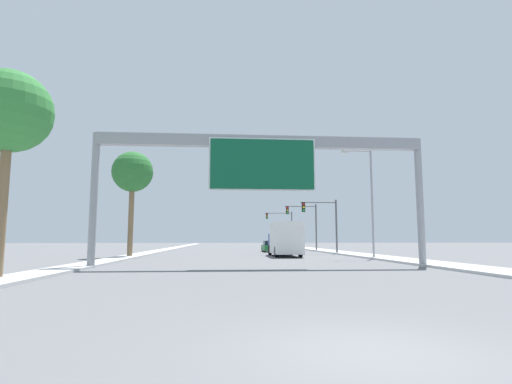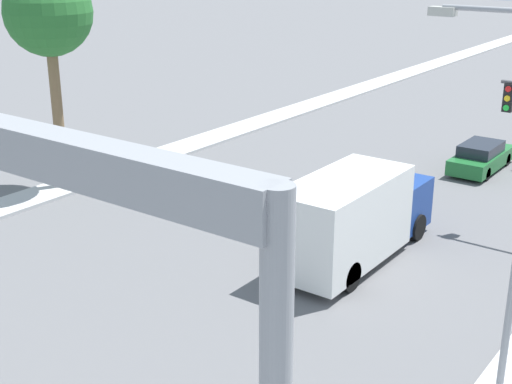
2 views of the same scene
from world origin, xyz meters
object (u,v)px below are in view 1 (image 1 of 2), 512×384
sign_gantry (262,159)px  street_lamp_right (368,194)px  car_mid_right (270,247)px  palm_tree_background (133,173)px  car_near_left (284,245)px  traffic_light_far_intersection (283,223)px  truck_box_primary (285,239)px  palm_tree_foreground (9,113)px  traffic_light_near_intersection (325,217)px  traffic_light_mid_block (306,219)px

sign_gantry → street_lamp_right: size_ratio=2.16×
car_mid_right → palm_tree_background: size_ratio=0.49×
car_mid_right → car_near_left: bearing=72.8°
traffic_light_far_intersection → truck_box_primary: bearing=-98.2°
car_near_left → palm_tree_foreground: size_ratio=0.50×
traffic_light_near_intersection → traffic_light_far_intersection: bearing=90.5°
sign_gantry → traffic_light_near_intersection: size_ratio=3.36×
sign_gantry → car_mid_right: size_ratio=4.32×
traffic_light_near_intersection → palm_tree_background: (-19.72, -6.90, 3.63)m
traffic_light_mid_block → street_lamp_right: street_lamp_right is taller
sign_gantry → car_near_left: 39.39m
traffic_light_far_intersection → palm_tree_foreground: bearing=-109.5°
car_near_left → truck_box_primary: truck_box_primary is taller
car_mid_right → palm_tree_foreground: 37.43m
sign_gantry → palm_tree_foreground: 13.27m
traffic_light_near_intersection → traffic_light_far_intersection: (-0.28, 30.00, 0.50)m
palm_tree_background → car_near_left: bearing=54.7°
palm_tree_foreground → truck_box_primary: bearing=54.4°
car_mid_right → traffic_light_mid_block: 7.18m
traffic_light_far_intersection → palm_tree_foreground: size_ratio=0.76×
car_near_left → street_lamp_right: (3.04, -29.05, 4.84)m
car_mid_right → sign_gantry: bearing=-97.4°
car_near_left → street_lamp_right: bearing=-84.0°
sign_gantry → traffic_light_near_intersection: bearing=66.0°
traffic_light_mid_block → traffic_light_far_intersection: bearing=90.7°
truck_box_primary → street_lamp_right: 9.06m
car_mid_right → palm_tree_background: (-14.28, -13.85, 7.03)m
truck_box_primary → traffic_light_far_intersection: bearing=81.8°
sign_gantry → palm_tree_foreground: palm_tree_foreground is taller
palm_tree_background → street_lamp_right: palm_tree_background is taller
traffic_light_far_intersection → street_lamp_right: street_lamp_right is taller
sign_gantry → car_near_left: (7.00, 38.32, -5.85)m
sign_gantry → traffic_light_near_intersection: 22.13m
car_mid_right → truck_box_primary: truck_box_primary is taller
car_near_left → car_mid_right: 11.80m
palm_tree_foreground → street_lamp_right: (21.50, 15.94, -1.50)m
sign_gantry → street_lamp_right: 13.70m
sign_gantry → street_lamp_right: bearing=42.7°
traffic_light_far_intersection → car_mid_right: bearing=-102.6°
traffic_light_mid_block → street_lamp_right: (1.16, -20.83, 1.20)m
sign_gantry → truck_box_primary: 15.41m
car_near_left → traffic_light_near_intersection: size_ratio=0.73×
truck_box_primary → traffic_light_far_intersection: size_ratio=1.15×
palm_tree_foreground → palm_tree_background: 19.89m
car_mid_right → traffic_light_mid_block: size_ratio=0.73×
palm_tree_background → street_lamp_right: (20.83, -3.93, -2.19)m
street_lamp_right → sign_gantry: bearing=-137.3°
truck_box_primary → car_near_left: bearing=81.7°
traffic_light_mid_block → palm_tree_foreground: (-20.34, -36.77, 2.70)m
traffic_light_mid_block → sign_gantry: bearing=-106.4°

